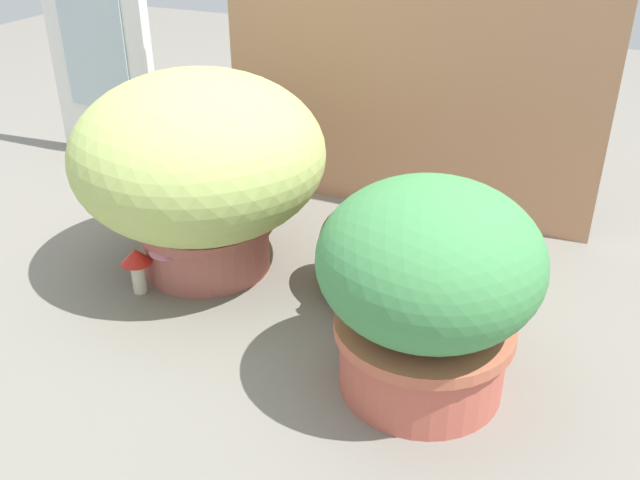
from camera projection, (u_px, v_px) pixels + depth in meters
name	position (u px, v px, depth m)	size (l,w,h in m)	color
ground_plane	(265.00, 295.00, 1.64)	(6.00, 6.00, 0.00)	slate
cardboard_backdrop	(408.00, 40.00, 1.83)	(1.07, 0.03, 0.97)	tan
window_panel_white	(98.00, 41.00, 2.25)	(0.39, 0.05, 0.77)	white
grass_planter	(200.00, 164.00, 1.63)	(0.59, 0.59, 0.49)	#AC5D51
leafy_planter	(428.00, 285.00, 1.25)	(0.41, 0.41, 0.42)	#C25D4C
cat	(362.00, 253.00, 1.57)	(0.31, 0.35, 0.32)	brown
mushroom_ornament_pink	(171.00, 246.00, 1.62)	(0.10, 0.10, 0.15)	silver
mushroom_ornament_red	(137.00, 263.00, 1.62)	(0.07, 0.07, 0.11)	beige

